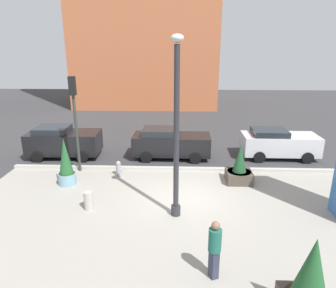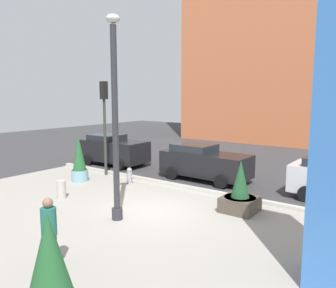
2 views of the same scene
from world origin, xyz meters
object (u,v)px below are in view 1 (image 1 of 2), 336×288
pedestrian_crossing (215,247)px  potted_plant_curbside (239,169)px  potted_plant_near_right (310,286)px  concrete_bollard (89,201)px  traffic_light_far_side (74,109)px  car_intersection (63,141)px  potted_plant_by_pillar (66,164)px  fire_hydrant (119,168)px  lamp_post (176,135)px  car_far_lane (278,143)px  car_curb_west (170,143)px

pedestrian_crossing → potted_plant_curbside: bearing=73.7°
potted_plant_near_right → potted_plant_curbside: (-0.14, 7.77, -0.31)m
concrete_bollard → pedestrian_crossing: 5.84m
traffic_light_far_side → car_intersection: size_ratio=1.17×
concrete_bollard → pedestrian_crossing: size_ratio=0.42×
potted_plant_by_pillar → pedestrian_crossing: 8.54m
potted_plant_by_pillar → traffic_light_far_side: size_ratio=0.46×
concrete_bollard → fire_hydrant: bearing=81.0°
lamp_post → car_far_lane: bearing=48.6°
potted_plant_near_right → traffic_light_far_side: (-8.16, 8.84, 2.27)m
lamp_post → potted_plant_by_pillar: lamp_post is taller
traffic_light_far_side → fire_hydrant: bearing=-12.8°
lamp_post → car_intersection: 9.45m
concrete_bollard → traffic_light_far_side: traffic_light_far_side is taller
potted_plant_near_right → fire_hydrant: potted_plant_near_right is taller
lamp_post → car_far_lane: lamp_post is taller
lamp_post → pedestrian_crossing: (1.09, -3.29, -2.22)m
pedestrian_crossing → potted_plant_near_right: bearing=-33.4°
car_curb_west → potted_plant_near_right: bearing=-72.3°
car_far_lane → car_intersection: (-12.46, -0.28, 0.06)m
fire_hydrant → traffic_light_far_side: (-2.12, 0.48, 2.88)m
potted_plant_by_pillar → car_curb_west: (4.72, 3.81, -0.11)m
traffic_light_far_side → car_curb_west: 5.64m
potted_plant_curbside → fire_hydrant: 5.93m
potted_plant_by_pillar → car_curb_west: potted_plant_by_pillar is taller
lamp_post → potted_plant_by_pillar: (-5.12, 2.57, -2.22)m
fire_hydrant → car_curb_west: 3.69m
concrete_bollard → traffic_light_far_side: 5.10m
lamp_post → potted_plant_by_pillar: bearing=153.4°
car_far_lane → car_curb_west: 6.25m
potted_plant_by_pillar → lamp_post: bearing=-26.6°
potted_plant_curbside → car_curb_west: (-3.37, 3.23, 0.22)m
fire_hydrant → traffic_light_far_side: bearing=167.2°
car_curb_west → potted_plant_by_pillar: bearing=-141.1°
traffic_light_far_side → pedestrian_crossing: 9.95m
pedestrian_crossing → lamp_post: bearing=108.4°
potted_plant_by_pillar → car_intersection: (-1.50, 3.78, -0.07)m
pedestrian_crossing → car_curb_west: bearing=98.8°
potted_plant_near_right → car_intersection: (-9.74, 10.97, -0.05)m
car_far_lane → traffic_light_far_side: bearing=-167.5°
potted_plant_near_right → potted_plant_by_pillar: 10.94m
car_intersection → pedestrian_crossing: car_intersection is taller
potted_plant_near_right → car_curb_west: bearing=107.7°
car_curb_west → fire_hydrant: bearing=-133.7°
potted_plant_near_right → potted_plant_by_pillar: potted_plant_near_right is taller
potted_plant_curbside → car_curb_west: size_ratio=0.42×
traffic_light_far_side → car_far_lane: (10.89, 2.41, -2.38)m
fire_hydrant → pedestrian_crossing: pedestrian_crossing is taller
fire_hydrant → car_far_lane: bearing=18.3°
concrete_bollard → car_intersection: size_ratio=0.18×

